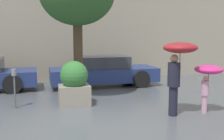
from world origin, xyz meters
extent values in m
plane|color=#51565B|center=(0.00, 0.00, 0.00)|extent=(40.00, 40.00, 0.00)
cube|color=#9E937F|center=(0.00, 6.50, 3.00)|extent=(18.00, 0.30, 6.00)
cube|color=gray|center=(-0.53, 1.49, 0.31)|extent=(0.95, 0.73, 0.63)
sphere|color=#337033|center=(-0.53, 1.49, 0.95)|extent=(0.86, 0.86, 0.86)
cylinder|color=#1E1E2D|center=(1.94, -0.29, 0.41)|extent=(0.24, 0.24, 0.81)
cylinder|color=#1E1E2D|center=(1.94, -0.29, 1.13)|extent=(0.34, 0.34, 0.64)
sphere|color=#997056|center=(1.94, -0.29, 1.56)|extent=(0.22, 0.22, 0.22)
cylinder|color=#4C4C51|center=(2.09, -0.32, 1.51)|extent=(0.02, 0.02, 0.69)
ellipsoid|color=maroon|center=(2.09, -0.32, 1.85)|extent=(0.91, 0.91, 0.29)
cylinder|color=#D199B7|center=(2.91, -0.28, 0.25)|extent=(0.15, 0.15, 0.51)
cylinder|color=#D199B7|center=(2.91, -0.28, 0.71)|extent=(0.21, 0.21, 0.40)
sphere|color=tan|center=(2.91, -0.28, 0.98)|extent=(0.14, 0.14, 0.14)
cylinder|color=#4C4C51|center=(3.01, -0.27, 0.98)|extent=(0.02, 0.02, 0.50)
ellipsoid|color=#E02D84|center=(3.01, -0.27, 1.23)|extent=(0.78, 0.78, 0.25)
cube|color=navy|center=(1.06, 4.46, 0.48)|extent=(4.50, 1.77, 0.57)
cube|color=#2D333D|center=(1.06, 4.46, 1.01)|extent=(2.04, 1.48, 0.50)
cylinder|color=black|center=(-0.32, 3.59, 0.35)|extent=(0.71, 0.23, 0.71)
cylinder|color=black|center=(-0.34, 5.30, 0.35)|extent=(0.71, 0.23, 0.71)
cylinder|color=black|center=(2.46, 3.63, 0.35)|extent=(0.71, 0.23, 0.71)
cylinder|color=black|center=(2.44, 5.34, 0.35)|extent=(0.71, 0.23, 0.71)
cylinder|color=black|center=(-2.57, 3.72, 0.35)|extent=(0.71, 0.24, 0.71)
cylinder|color=black|center=(-2.60, 5.43, 0.35)|extent=(0.71, 0.24, 0.71)
cylinder|color=#423323|center=(-0.28, 2.42, 1.43)|extent=(0.31, 0.31, 2.85)
cylinder|color=#595B60|center=(-2.29, 1.55, 0.49)|extent=(0.05, 0.05, 0.98)
cylinder|color=gray|center=(-2.29, 1.55, 1.08)|extent=(0.14, 0.14, 0.20)
camera|label=1|loc=(-1.48, -7.09, 2.25)|focal=45.00mm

